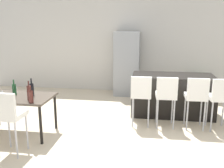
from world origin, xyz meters
TOP-DOWN VIEW (x-y plane):
  - ground_plane at (0.00, 0.00)m, footprint 10.00×10.00m
  - back_wall at (0.00, 3.19)m, footprint 10.00×0.12m
  - kitchen_island at (0.67, 1.19)m, footprint 1.82×0.87m
  - bar_chair_left at (-0.01, 0.37)m, footprint 0.40×0.40m
  - bar_chair_middle at (0.48, 0.37)m, footprint 0.41×0.41m
  - bar_chair_right at (1.06, 0.37)m, footprint 0.41×0.41m
  - bar_chair_far at (1.50, 0.37)m, footprint 0.43×0.43m
  - dining_table at (-2.30, -0.36)m, footprint 1.37×0.80m
  - dining_chair_far at (-1.99, -1.13)m, footprint 0.41×0.41m
  - wine_bottle_right at (-1.92, -0.55)m, footprint 0.07×0.07m
  - wine_bottle_left at (-2.00, -0.29)m, footprint 0.07×0.07m
  - wine_bottle_middle at (-2.36, -0.27)m, footprint 0.07×0.07m
  - wine_bottle_inner at (-1.82, -0.70)m, footprint 0.08×0.08m
  - wine_glass_far at (-2.40, -0.60)m, footprint 0.07×0.07m
  - wine_glass_end at (-2.43, -0.13)m, footprint 0.07×0.07m
  - refrigerator at (-0.51, 2.75)m, footprint 0.72×0.68m
  - potted_plant at (1.61, 2.74)m, footprint 0.41×0.41m

SIDE VIEW (x-z plane):
  - ground_plane at x=0.00m, z-range 0.00..0.00m
  - potted_plant at x=1.61m, z-range 0.05..0.67m
  - kitchen_island at x=0.67m, z-range 0.00..0.92m
  - dining_table at x=-2.30m, z-range 0.30..1.04m
  - bar_chair_left at x=-0.01m, z-range 0.17..1.22m
  - bar_chair_middle at x=0.48m, z-range 0.17..1.22m
  - bar_chair_right at x=1.06m, z-range 0.17..1.22m
  - bar_chair_far at x=1.50m, z-range 0.17..1.22m
  - dining_chair_far at x=-1.99m, z-range 0.17..1.22m
  - wine_bottle_middle at x=-2.36m, z-range 0.70..0.99m
  - wine_bottle_inner at x=-1.82m, z-range 0.70..1.00m
  - wine_glass_far at x=-2.40m, z-range 0.78..0.95m
  - wine_glass_end at x=-2.43m, z-range 0.78..0.95m
  - wine_bottle_left at x=-2.00m, z-range 0.70..1.03m
  - wine_bottle_right at x=-1.92m, z-range 0.70..1.05m
  - refrigerator at x=-0.51m, z-range 0.00..1.84m
  - back_wall at x=0.00m, z-range 0.00..2.90m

